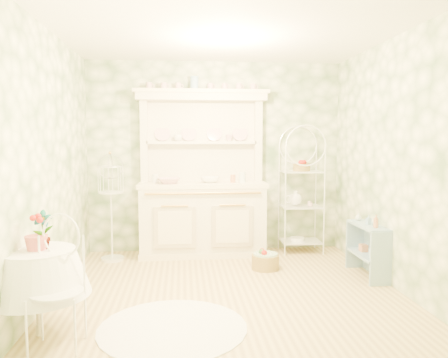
{
  "coord_description": "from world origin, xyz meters",
  "views": [
    {
      "loc": [
        -0.48,
        -4.46,
        1.6
      ],
      "look_at": [
        0.0,
        0.5,
        1.15
      ],
      "focal_mm": 35.0,
      "sensor_mm": 36.0,
      "label": 1
    }
  ],
  "objects": [
    {
      "name": "ceiling",
      "position": [
        0.0,
        0.0,
        2.7
      ],
      "size": [
        3.6,
        3.6,
        0.0
      ],
      "primitive_type": "plane",
      "color": "white",
      "rests_on": "floor"
    },
    {
      "name": "wall_right",
      "position": [
        1.8,
        0.0,
        1.35
      ],
      "size": [
        3.6,
        3.6,
        0.0
      ],
      "primitive_type": "plane",
      "color": "white",
      "rests_on": "floor"
    },
    {
      "name": "birdcage_stand",
      "position": [
        -1.41,
        1.34,
        0.69
      ],
      "size": [
        0.33,
        0.33,
        1.39
      ],
      "primitive_type": "cube",
      "rotation": [
        0.0,
        0.0,
        -0.01
      ],
      "color": "white",
      "rests_on": "floor"
    },
    {
      "name": "wall_back",
      "position": [
        0.0,
        1.8,
        1.35
      ],
      "size": [
        3.6,
        3.6,
        0.0
      ],
      "primitive_type": "plane",
      "color": "white",
      "rests_on": "floor"
    },
    {
      "name": "side_shelf",
      "position": [
        1.68,
        0.37,
        0.32
      ],
      "size": [
        0.31,
        0.76,
        0.64
      ],
      "primitive_type": "cube",
      "rotation": [
        0.0,
        0.0,
        0.05
      ],
      "color": "#89ABC1",
      "rests_on": "floor"
    },
    {
      "name": "floor_basket",
      "position": [
        0.54,
        0.75,
        0.1
      ],
      "size": [
        0.41,
        0.41,
        0.2
      ],
      "primitive_type": "cylinder",
      "rotation": [
        0.0,
        0.0,
        0.42
      ],
      "color": "olive",
      "rests_on": "floor"
    },
    {
      "name": "cafe_chair",
      "position": [
        -1.43,
        -1.15,
        0.4
      ],
      "size": [
        0.48,
        0.48,
        0.8
      ],
      "primitive_type": "cube",
      "rotation": [
        0.0,
        0.0,
        -0.42
      ],
      "color": "white",
      "rests_on": "floor"
    },
    {
      "name": "round_table",
      "position": [
        -1.65,
        -0.88,
        0.32
      ],
      "size": [
        0.62,
        0.62,
        0.63
      ],
      "primitive_type": "cylinder",
      "rotation": [
        0.0,
        0.0,
        -0.08
      ],
      "color": "white",
      "rests_on": "floor"
    },
    {
      "name": "floor",
      "position": [
        0.0,
        0.0,
        0.0
      ],
      "size": [
        3.6,
        3.6,
        0.0
      ],
      "primitive_type": "plane",
      "color": "#D2BA75",
      "rests_on": "ground"
    },
    {
      "name": "bottle_amber",
      "position": [
        1.68,
        0.17,
        0.68
      ],
      "size": [
        0.08,
        0.08,
        0.15
      ],
      "primitive_type": "imported",
      "rotation": [
        0.0,
        0.0,
        0.41
      ],
      "color": "#BC764C",
      "rests_on": "side_shelf"
    },
    {
      "name": "cup_left",
      "position": [
        -0.53,
        1.67,
        1.61
      ],
      "size": [
        0.14,
        0.14,
        0.09
      ],
      "primitive_type": "imported",
      "rotation": [
        0.0,
        0.0,
        0.24
      ],
      "color": "white",
      "rests_on": "kitchen_dresser"
    },
    {
      "name": "bottle_blue",
      "position": [
        1.68,
        0.37,
        0.65
      ],
      "size": [
        0.06,
        0.06,
        0.11
      ],
      "primitive_type": "imported",
      "rotation": [
        0.0,
        0.0,
        0.1
      ],
      "color": "#87B3D4",
      "rests_on": "side_shelf"
    },
    {
      "name": "bakers_rack",
      "position": [
        1.2,
        1.55,
        0.92
      ],
      "size": [
        0.58,
        0.42,
        1.84
      ],
      "primitive_type": "cube",
      "rotation": [
        0.0,
        0.0,
        -0.03
      ],
      "color": "white",
      "rests_on": "floor"
    },
    {
      "name": "potted_geranium",
      "position": [
        -1.6,
        -0.86,
        0.85
      ],
      "size": [
        0.19,
        0.15,
        0.32
      ],
      "primitive_type": "imported",
      "rotation": [
        0.0,
        0.0,
        0.24
      ],
      "color": "#3F7238",
      "rests_on": "round_table"
    },
    {
      "name": "bowl_white",
      "position": [
        -0.09,
        1.51,
        1.02
      ],
      "size": [
        0.31,
        0.31,
        0.08
      ],
      "primitive_type": "imported",
      "rotation": [
        0.0,
        0.0,
        -0.21
      ],
      "color": "white",
      "rests_on": "kitchen_dresser"
    },
    {
      "name": "wall_left",
      "position": [
        -1.8,
        0.0,
        1.35
      ],
      "size": [
        3.6,
        3.6,
        0.0
      ],
      "primitive_type": "plane",
      "color": "white",
      "rests_on": "floor"
    },
    {
      "name": "cup_right",
      "position": [
        0.19,
        1.68,
        1.61
      ],
      "size": [
        0.12,
        0.12,
        0.09
      ],
      "primitive_type": "imported",
      "rotation": [
        0.0,
        0.0,
        -0.28
      ],
      "color": "white",
      "rests_on": "kitchen_dresser"
    },
    {
      "name": "bottle_glass",
      "position": [
        1.67,
        0.63,
        0.65
      ],
      "size": [
        0.08,
        0.08,
        0.1
      ],
      "primitive_type": "imported",
      "rotation": [
        0.0,
        0.0,
        -0.12
      ],
      "color": "silver",
      "rests_on": "side_shelf"
    },
    {
      "name": "wall_front",
      "position": [
        0.0,
        -1.8,
        1.35
      ],
      "size": [
        3.6,
        3.6,
        0.0
      ],
      "primitive_type": "plane",
      "color": "white",
      "rests_on": "floor"
    },
    {
      "name": "lace_rug",
      "position": [
        -0.57,
        -0.85,
        0.01
      ],
      "size": [
        1.41,
        1.41,
        0.01
      ],
      "primitive_type": "cylinder",
      "rotation": [
        0.0,
        0.0,
        -0.11
      ],
      "color": "white",
      "rests_on": "floor"
    },
    {
      "name": "kitchen_dresser",
      "position": [
        -0.2,
        1.52,
        1.15
      ],
      "size": [
        1.87,
        0.61,
        2.29
      ],
      "primitive_type": "cube",
      "color": "white",
      "rests_on": "floor"
    },
    {
      "name": "bowl_floral",
      "position": [
        -0.66,
        1.44,
        1.02
      ],
      "size": [
        0.33,
        0.33,
        0.08
      ],
      "primitive_type": "imported",
      "rotation": [
        0.0,
        0.0,
        0.06
      ],
      "color": "white",
      "rests_on": "kitchen_dresser"
    }
  ]
}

